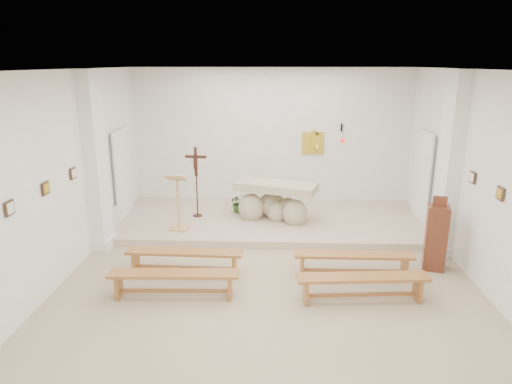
{
  "coord_description": "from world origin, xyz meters",
  "views": [
    {
      "loc": [
        0.09,
        -6.49,
        3.6
      ],
      "look_at": [
        -0.25,
        1.6,
        1.3
      ],
      "focal_mm": 32.0,
      "sensor_mm": 36.0,
      "label": 1
    }
  ],
  "objects_px": {
    "lectern": "(178,202)",
    "crucifix_stand": "(196,177)",
    "altar": "(275,204)",
    "bench_right_second": "(362,282)",
    "bench_left_second": "(174,279)",
    "donation_pedestal": "(436,237)",
    "bench_right_front": "(353,259)",
    "bench_left_front": "(185,256)"
  },
  "relations": [
    {
      "from": "lectern",
      "to": "crucifix_stand",
      "type": "height_order",
      "value": "crucifix_stand"
    },
    {
      "from": "altar",
      "to": "bench_right_second",
      "type": "bearing_deg",
      "value": -49.94
    },
    {
      "from": "bench_left_second",
      "to": "lectern",
      "type": "bearing_deg",
      "value": 98.09
    },
    {
      "from": "donation_pedestal",
      "to": "bench_left_second",
      "type": "height_order",
      "value": "donation_pedestal"
    },
    {
      "from": "bench_right_front",
      "to": "bench_right_second",
      "type": "bearing_deg",
      "value": -90.07
    },
    {
      "from": "bench_right_front",
      "to": "lectern",
      "type": "bearing_deg",
      "value": 152.08
    },
    {
      "from": "lectern",
      "to": "crucifix_stand",
      "type": "relative_size",
      "value": 0.77
    },
    {
      "from": "donation_pedestal",
      "to": "bench_left_front",
      "type": "relative_size",
      "value": 0.67
    },
    {
      "from": "donation_pedestal",
      "to": "bench_right_front",
      "type": "relative_size",
      "value": 0.67
    },
    {
      "from": "lectern",
      "to": "bench_left_second",
      "type": "xyz_separation_m",
      "value": [
        0.47,
        -2.66,
        -0.44
      ]
    },
    {
      "from": "crucifix_stand",
      "to": "bench_right_front",
      "type": "height_order",
      "value": "crucifix_stand"
    },
    {
      "from": "donation_pedestal",
      "to": "bench_left_second",
      "type": "bearing_deg",
      "value": -149.45
    },
    {
      "from": "crucifix_stand",
      "to": "bench_left_front",
      "type": "bearing_deg",
      "value": -78.88
    },
    {
      "from": "bench_right_front",
      "to": "bench_right_second",
      "type": "xyz_separation_m",
      "value": [
        0.0,
        -0.86,
        0.0
      ]
    },
    {
      "from": "bench_left_front",
      "to": "bench_right_second",
      "type": "height_order",
      "value": "same"
    },
    {
      "from": "bench_left_front",
      "to": "bench_right_front",
      "type": "bearing_deg",
      "value": 1.62
    },
    {
      "from": "bench_left_front",
      "to": "bench_left_second",
      "type": "height_order",
      "value": "same"
    },
    {
      "from": "altar",
      "to": "donation_pedestal",
      "type": "distance_m",
      "value": 3.61
    },
    {
      "from": "crucifix_stand",
      "to": "bench_right_second",
      "type": "height_order",
      "value": "crucifix_stand"
    },
    {
      "from": "altar",
      "to": "crucifix_stand",
      "type": "height_order",
      "value": "crucifix_stand"
    },
    {
      "from": "altar",
      "to": "bench_left_front",
      "type": "xyz_separation_m",
      "value": [
        -1.58,
        -2.57,
        -0.19
      ]
    },
    {
      "from": "donation_pedestal",
      "to": "crucifix_stand",
      "type": "bearing_deg",
      "value": 168.66
    },
    {
      "from": "donation_pedestal",
      "to": "bench_right_second",
      "type": "xyz_separation_m",
      "value": [
        -1.51,
        -1.26,
        -0.28
      ]
    },
    {
      "from": "crucifix_stand",
      "to": "lectern",
      "type": "bearing_deg",
      "value": -99.39
    },
    {
      "from": "altar",
      "to": "bench_right_front",
      "type": "height_order",
      "value": "altar"
    },
    {
      "from": "lectern",
      "to": "bench_right_front",
      "type": "distance_m",
      "value": 3.89
    },
    {
      "from": "donation_pedestal",
      "to": "bench_right_front",
      "type": "distance_m",
      "value": 1.59
    },
    {
      "from": "altar",
      "to": "lectern",
      "type": "xyz_separation_m",
      "value": [
        -2.05,
        -0.76,
        0.26
      ]
    },
    {
      "from": "altar",
      "to": "bench_left_second",
      "type": "height_order",
      "value": "altar"
    },
    {
      "from": "bench_right_front",
      "to": "donation_pedestal",
      "type": "bearing_deg",
      "value": 14.78
    },
    {
      "from": "donation_pedestal",
      "to": "bench_right_second",
      "type": "height_order",
      "value": "donation_pedestal"
    },
    {
      "from": "bench_left_second",
      "to": "bench_right_second",
      "type": "xyz_separation_m",
      "value": [
        2.95,
        -0.0,
        0.0
      ]
    },
    {
      "from": "altar",
      "to": "donation_pedestal",
      "type": "xyz_separation_m",
      "value": [
        2.88,
        -2.17,
        0.09
      ]
    },
    {
      "from": "altar",
      "to": "lectern",
      "type": "distance_m",
      "value": 2.2
    },
    {
      "from": "altar",
      "to": "bench_right_front",
      "type": "xyz_separation_m",
      "value": [
        1.37,
        -2.57,
        -0.19
      ]
    },
    {
      "from": "altar",
      "to": "crucifix_stand",
      "type": "bearing_deg",
      "value": -165.88
    },
    {
      "from": "lectern",
      "to": "bench_left_second",
      "type": "height_order",
      "value": "lectern"
    },
    {
      "from": "bench_right_second",
      "to": "crucifix_stand",
      "type": "bearing_deg",
      "value": 127.01
    },
    {
      "from": "crucifix_stand",
      "to": "bench_right_front",
      "type": "distance_m",
      "value": 4.23
    },
    {
      "from": "altar",
      "to": "bench_left_front",
      "type": "height_order",
      "value": "altar"
    },
    {
      "from": "bench_right_front",
      "to": "bench_left_second",
      "type": "xyz_separation_m",
      "value": [
        -2.95,
        -0.86,
        0.0
      ]
    },
    {
      "from": "donation_pedestal",
      "to": "lectern",
      "type": "bearing_deg",
      "value": 178.88
    }
  ]
}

